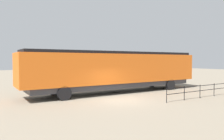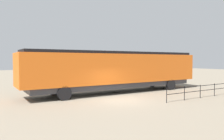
% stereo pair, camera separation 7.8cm
% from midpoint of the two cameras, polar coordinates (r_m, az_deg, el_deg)
% --- Properties ---
extents(ground_plane, '(120.00, 120.00, 0.00)m').
position_cam_midpoint_polar(ground_plane, '(16.80, 1.97, -7.97)').
color(ground_plane, gray).
extents(locomotive, '(3.16, 17.82, 3.89)m').
position_cam_midpoint_polar(locomotive, '(21.01, 2.48, 0.20)').
color(locomotive, orange).
rests_on(locomotive, ground_plane).
extents(platform_fence, '(0.05, 9.50, 1.09)m').
position_cam_midpoint_polar(platform_fence, '(19.83, 23.64, -4.49)').
color(platform_fence, black).
rests_on(platform_fence, ground_plane).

